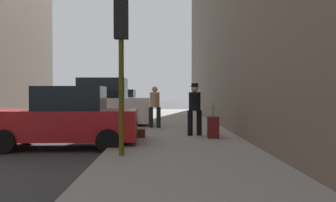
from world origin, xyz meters
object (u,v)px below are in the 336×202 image
parked_white_van (100,105)px  rolling_suitcase (213,127)px  duffel_bag (140,133)px  parked_dark_green_sedan (117,105)px  traffic_light (121,43)px  pedestrian_with_fedora (195,106)px  pedestrian_in_tan_coat (155,105)px  parked_red_hatchback (65,119)px  fire_hydrant (140,118)px

parked_white_van → rolling_suitcase: size_ratio=4.43×
rolling_suitcase → duffel_bag: rolling_suitcase is taller
parked_dark_green_sedan → parked_white_van: bearing=-90.0°
traffic_light → rolling_suitcase: 4.80m
pedestrian_with_fedora → pedestrian_in_tan_coat: pedestrian_with_fedora is taller
rolling_suitcase → parked_dark_green_sedan: bearing=111.8°
traffic_light → rolling_suitcase: (2.59, 3.34, -2.27)m
parked_red_hatchback → parked_white_van: 5.91m
parked_dark_green_sedan → rolling_suitcase: size_ratio=4.09×
traffic_light → pedestrian_in_tan_coat: 7.05m
parked_white_van → parked_dark_green_sedan: bearing=90.0°
parked_red_hatchback → rolling_suitcase: size_ratio=4.10×
parked_red_hatchback → duffel_bag: size_ratio=9.68×
parked_red_hatchback → parked_white_van: (-0.00, 5.90, 0.18)m
parked_red_hatchback → parked_white_van: bearing=90.0°
duffel_bag → rolling_suitcase: bearing=-3.6°
parked_white_van → duffel_bag: size_ratio=10.47×
parked_white_van → rolling_suitcase: parked_white_van is taller
pedestrian_in_tan_coat → rolling_suitcase: bearing=-60.7°
parked_red_hatchback → parked_dark_green_sedan: same height
fire_hydrant → pedestrian_in_tan_coat: pedestrian_in_tan_coat is taller
rolling_suitcase → duffel_bag: bearing=176.4°
parked_dark_green_sedan → pedestrian_with_fedora: bearing=-69.6°
parked_white_van → rolling_suitcase: 6.50m
parked_white_van → pedestrian_with_fedora: bearing=-46.3°
parked_dark_green_sedan → duffel_bag: parked_dark_green_sedan is taller
fire_hydrant → rolling_suitcase: (2.64, -4.56, -0.01)m
parked_white_van → pedestrian_in_tan_coat: 2.78m
fire_hydrant → pedestrian_in_tan_coat: 1.41m
fire_hydrant → pedestrian_with_fedora: bearing=-61.9°
parked_dark_green_sedan → duffel_bag: (2.09, -10.96, -0.56)m
parked_red_hatchback → pedestrian_in_tan_coat: 5.30m
fire_hydrant → traffic_light: (0.05, -7.90, 2.26)m
parked_white_van → parked_dark_green_sedan: 6.40m
pedestrian_with_fedora → rolling_suitcase: (0.54, -0.62, -0.65)m
duffel_bag → parked_white_van: bearing=114.6°
traffic_light → duffel_bag: 4.28m
parked_white_van → pedestrian_with_fedora: 5.65m
traffic_light → parked_dark_green_sedan: bearing=97.3°
parked_white_van → pedestrian_with_fedora: parked_white_van is taller
fire_hydrant → pedestrian_with_fedora: pedestrian_with_fedora is taller
fire_hydrant → traffic_light: traffic_light is taller
fire_hydrant → rolling_suitcase: bearing=-59.9°
traffic_light → pedestrian_in_tan_coat: size_ratio=2.11×
traffic_light → pedestrian_in_tan_coat: bearing=84.7°
fire_hydrant → parked_dark_green_sedan: bearing=105.4°
parked_dark_green_sedan → pedestrian_with_fedora: size_ratio=2.39×
pedestrian_with_fedora → duffel_bag: size_ratio=4.04×
parked_dark_green_sedan → pedestrian_in_tan_coat: bearing=-71.9°
duffel_bag → parked_red_hatchback: bearing=-147.2°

